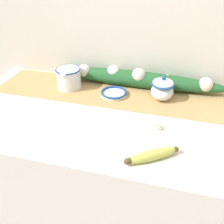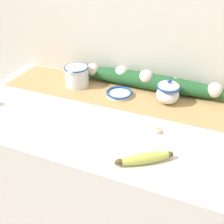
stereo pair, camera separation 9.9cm
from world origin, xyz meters
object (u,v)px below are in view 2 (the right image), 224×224
(sugar_bowl, at_px, (168,92))
(small_dish, at_px, (119,93))
(banana, at_px, (145,158))
(cream_pitcher, at_px, (77,75))
(spoon, at_px, (157,129))

(sugar_bowl, relative_size, small_dish, 0.96)
(banana, bearing_deg, sugar_bowl, 90.97)
(cream_pitcher, xyz_separation_m, small_dish, (0.24, -0.02, -0.04))
(sugar_bowl, distance_m, banana, 0.41)
(small_dish, bearing_deg, cream_pitcher, 175.05)
(cream_pitcher, bearing_deg, spoon, -25.28)
(sugar_bowl, xyz_separation_m, banana, (0.01, -0.41, -0.04))
(cream_pitcher, relative_size, spoon, 1.02)
(cream_pitcher, xyz_separation_m, spoon, (0.47, -0.22, -0.05))
(cream_pitcher, distance_m, spoon, 0.52)
(cream_pitcher, height_order, spoon, cream_pitcher)
(banana, height_order, spoon, banana)
(sugar_bowl, relative_size, banana, 0.66)
(cream_pitcher, xyz_separation_m, banana, (0.47, -0.41, -0.04))
(small_dish, bearing_deg, banana, -59.06)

